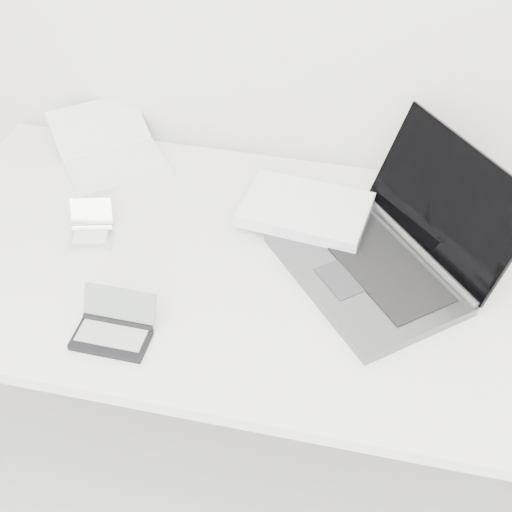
% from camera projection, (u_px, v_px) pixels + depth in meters
% --- Properties ---
extents(desk, '(1.60, 0.80, 0.73)m').
position_uv_depth(desk, '(273.00, 281.00, 1.59)').
color(desk, white).
rests_on(desk, ground).
extents(laptop_large, '(0.62, 0.55, 0.26)m').
position_uv_depth(laptop_large, '(362.00, 238.00, 1.56)').
color(laptop_large, '#5D6063').
rests_on(laptop_large, desk).
extents(netbook_open_white, '(0.38, 0.39, 0.08)m').
position_uv_depth(netbook_open_white, '(112.00, 155.00, 1.82)').
color(netbook_open_white, white).
rests_on(netbook_open_white, desk).
extents(pda_silver, '(0.12, 0.13, 0.07)m').
position_uv_depth(pda_silver, '(91.00, 231.00, 1.61)').
color(pda_silver, silver).
rests_on(pda_silver, desk).
extents(palmtop_charcoal, '(0.15, 0.12, 0.08)m').
position_uv_depth(palmtop_charcoal, '(114.00, 330.00, 1.40)').
color(palmtop_charcoal, black).
rests_on(palmtop_charcoal, desk).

